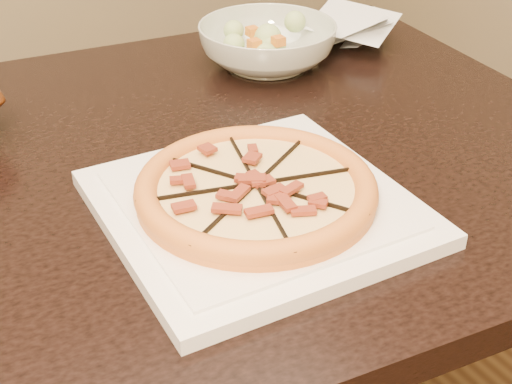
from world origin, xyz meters
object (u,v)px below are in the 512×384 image
pizza (256,189)px  plate (256,207)px  salad_bowl (267,45)px  dining_table (115,241)px

pizza → plate: bearing=-34.5°
plate → salad_bowl: salad_bowl is taller
dining_table → salad_bowl: salad_bowl is taller
plate → salad_bowl: 0.44m
plate → pizza: pizza is taller
pizza → salad_bowl: salad_bowl is taller
pizza → dining_table: bearing=121.9°
plate → salad_bowl: (0.24, 0.37, 0.02)m
plate → pizza: bearing=145.5°
plate → dining_table: bearing=121.9°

